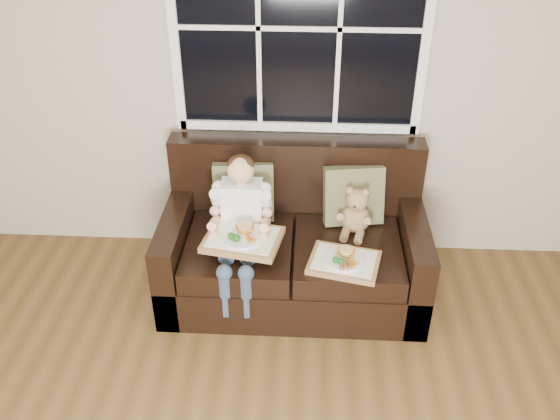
# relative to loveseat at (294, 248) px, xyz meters

# --- Properties ---
(room_walls) EXTENTS (4.52, 5.02, 2.71)m
(room_walls) POSITION_rel_loveseat_xyz_m (-0.18, -2.02, 1.28)
(room_walls) COLOR #B9AA99
(room_walls) RESTS_ON ground
(window_back) EXTENTS (1.62, 0.04, 1.37)m
(window_back) POSITION_rel_loveseat_xyz_m (-0.00, 0.46, 1.34)
(window_back) COLOR black
(window_back) RESTS_ON room_walls
(loveseat) EXTENTS (1.70, 0.92, 0.96)m
(loveseat) POSITION_rel_loveseat_xyz_m (0.00, 0.00, 0.00)
(loveseat) COLOR black
(loveseat) RESTS_ON ground
(pillow_left) EXTENTS (0.41, 0.22, 0.41)m
(pillow_left) POSITION_rel_loveseat_xyz_m (-0.34, 0.15, 0.34)
(pillow_left) COLOR #666941
(pillow_left) RESTS_ON loveseat
(pillow_right) EXTENTS (0.42, 0.24, 0.40)m
(pillow_right) POSITION_rel_loveseat_xyz_m (0.39, 0.15, 0.34)
(pillow_right) COLOR #666941
(pillow_right) RESTS_ON loveseat
(child) EXTENTS (0.38, 0.59, 0.85)m
(child) POSITION_rel_loveseat_xyz_m (-0.33, -0.12, 0.33)
(child) COLOR white
(child) RESTS_ON loveseat
(teddy_bear) EXTENTS (0.22, 0.27, 0.34)m
(teddy_bear) POSITION_rel_loveseat_xyz_m (0.40, 0.03, 0.28)
(teddy_bear) COLOR #9E8153
(teddy_bear) RESTS_ON loveseat
(tray_left) EXTENTS (0.51, 0.43, 0.10)m
(tray_left) POSITION_rel_loveseat_xyz_m (-0.31, -0.27, 0.27)
(tray_left) COLOR #AD724E
(tray_left) RESTS_ON child
(tray_right) EXTENTS (0.48, 0.40, 0.10)m
(tray_right) POSITION_rel_loveseat_xyz_m (0.32, -0.34, 0.17)
(tray_right) COLOR #AD724E
(tray_right) RESTS_ON loveseat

